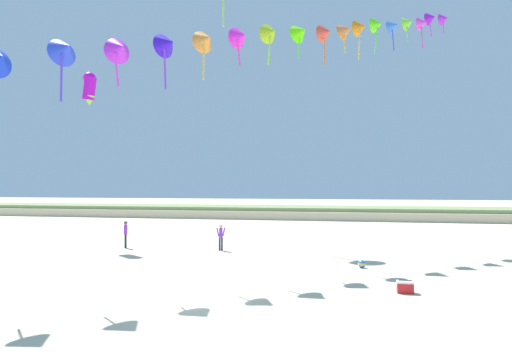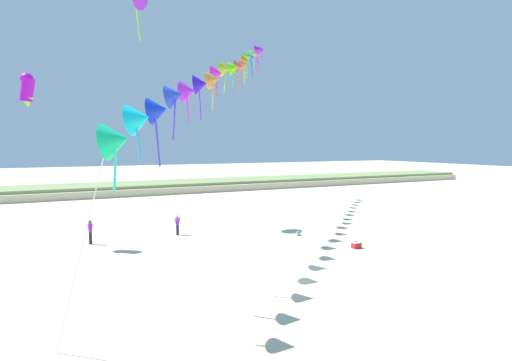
{
  "view_description": "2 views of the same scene",
  "coord_description": "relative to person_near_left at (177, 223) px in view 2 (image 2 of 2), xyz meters",
  "views": [
    {
      "loc": [
        5.48,
        -14.65,
        3.8
      ],
      "look_at": [
        -0.72,
        13.92,
        4.17
      ],
      "focal_mm": 32.0,
      "sensor_mm": 36.0,
      "label": 1
    },
    {
      "loc": [
        -9.82,
        -17.74,
        6.68
      ],
      "look_at": [
        2.95,
        8.55,
        4.11
      ],
      "focal_mm": 28.0,
      "sensor_mm": 36.0,
      "label": 2
    }
  ],
  "objects": [
    {
      "name": "kite_banner_string",
      "position": [
        4.59,
        0.3,
        11.83
      ],
      "size": [
        24.16,
        35.11,
        19.28
      ],
      "color": "#11D285"
    },
    {
      "name": "person_near_right",
      "position": [
        -6.04,
        -0.18,
        0.07
      ],
      "size": [
        0.37,
        0.54,
        1.67
      ],
      "color": "black",
      "rests_on": "ground"
    },
    {
      "name": "person_near_left",
      "position": [
        0.0,
        0.0,
        0.0
      ],
      "size": [
        0.53,
        0.28,
        1.54
      ],
      "color": "#282D4C",
      "rests_on": "ground"
    },
    {
      "name": "large_kite_low_lead",
      "position": [
        -9.44,
        1.2,
        9.47
      ],
      "size": [
        1.16,
        1.0,
        2.22
      ],
      "color": "#B60FC8"
    },
    {
      "name": "beach_cooler",
      "position": [
        9.5,
        -8.88,
        -0.68
      ],
      "size": [
        0.58,
        0.41,
        0.46
      ],
      "color": "red",
      "rests_on": "ground"
    },
    {
      "name": "ground_plane",
      "position": [
        2.27,
        -11.25,
        -0.89
      ],
      "size": [
        240.0,
        240.0,
        0.0
      ],
      "primitive_type": "plane",
      "color": "beige"
    },
    {
      "name": "dune_ridge",
      "position": [
        2.27,
        29.2,
        -0.22
      ],
      "size": [
        120.0,
        9.7,
        1.35
      ],
      "color": "beige",
      "rests_on": "ground"
    },
    {
      "name": "beach_ball",
      "position": [
        8.06,
        -4.07,
        -0.71
      ],
      "size": [
        0.36,
        0.36,
        0.36
      ],
      "color": "blue",
      "rests_on": "ground"
    }
  ]
}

